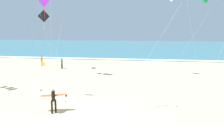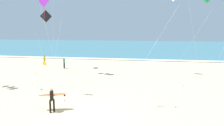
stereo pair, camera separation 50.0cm
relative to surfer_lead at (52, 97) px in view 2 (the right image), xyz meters
The scene contains 10 objects.
ground_plane 2.51m from the surfer_lead, 10.26° to the right, with size 160.00×160.00×0.00m, color #D1BA8E.
ocean_water 55.78m from the surfer_lead, 87.69° to the left, with size 160.00×60.00×0.08m, color teal.
shoreline_foam 26.14m from the surfer_lead, 85.07° to the left, with size 160.00×1.76×0.01m, color white.
surfer_lead is the anchor object (origin of this frame).
kite_diamond_charcoal_far 15.56m from the surfer_lead, 116.92° to the left, with size 1.65×1.67×7.80m.
kite_diamond_violet_low 6.88m from the surfer_lead, 120.68° to the left, with size 2.07×0.55×8.12m.
bystander_yellow_top 20.27m from the surfer_lead, 118.02° to the left, with size 0.22×0.50×1.59m.
bystander_green_top 16.75m from the surfer_lead, 109.29° to the left, with size 0.22×0.50×1.59m.
lifeguard_flag 9.75m from the surfer_lead, 120.13° to the left, with size 0.45×0.05×2.10m.
beach_ball 5.95m from the surfer_lead, 124.78° to the left, with size 0.28×0.28×0.28m, color white.
Camera 2 is at (4.27, -13.22, 5.60)m, focal length 36.10 mm.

